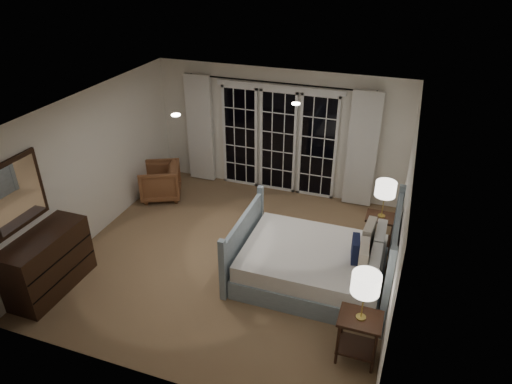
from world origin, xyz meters
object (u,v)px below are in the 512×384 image
(nightstand_right, at_px, (380,227))
(lamp_left, at_px, (366,284))
(lamp_right, at_px, (386,189))
(armchair, at_px, (160,181))
(bed, at_px, (317,264))
(nightstand_left, at_px, (359,332))
(dresser, at_px, (48,262))

(nightstand_right, height_order, lamp_left, lamp_left)
(lamp_right, bearing_deg, armchair, 175.35)
(bed, xyz_separation_m, lamp_right, (0.79, 1.18, 0.80))
(nightstand_left, height_order, lamp_right, lamp_right)
(nightstand_left, bearing_deg, dresser, -177.85)
(armchair, bearing_deg, dresser, -27.92)
(bed, height_order, nightstand_right, bed)
(bed, relative_size, nightstand_left, 3.39)
(bed, xyz_separation_m, nightstand_left, (0.79, -1.27, 0.11))
(bed, distance_m, nightstand_left, 1.50)
(nightstand_right, bearing_deg, lamp_right, 180.00)
(armchair, bearing_deg, bed, 41.03)
(lamp_left, bearing_deg, lamp_right, 90.11)
(nightstand_right, bearing_deg, armchair, 175.35)
(lamp_right, distance_m, armchair, 4.39)
(nightstand_left, relative_size, dresser, 0.51)
(nightstand_right, height_order, lamp_right, lamp_right)
(bed, height_order, nightstand_left, bed)
(lamp_left, bearing_deg, bed, 122.02)
(armchair, bearing_deg, lamp_left, 31.57)
(bed, bearing_deg, nightstand_right, 56.37)
(bed, relative_size, lamp_right, 3.59)
(lamp_left, distance_m, dresser, 4.50)
(lamp_left, height_order, armchair, lamp_left)
(lamp_right, bearing_deg, nightstand_right, 0.00)
(armchair, height_order, dresser, dresser)
(dresser, bearing_deg, lamp_left, 2.15)
(lamp_left, relative_size, lamp_right, 1.02)
(lamp_left, xyz_separation_m, dresser, (-4.44, -0.17, -0.71))
(lamp_left, height_order, dresser, lamp_left)
(lamp_left, relative_size, dresser, 0.49)
(nightstand_right, distance_m, armchair, 4.32)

